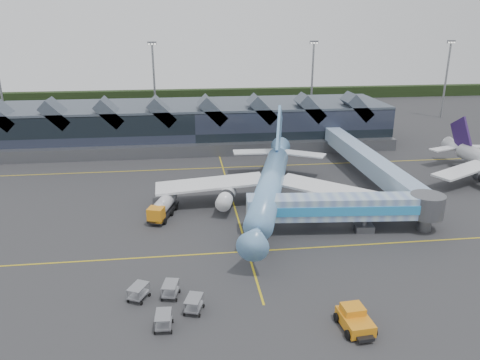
{
  "coord_description": "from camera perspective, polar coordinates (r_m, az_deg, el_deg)",
  "views": [
    {
      "loc": [
        -7.69,
        -61.24,
        28.4
      ],
      "look_at": [
        0.7,
        5.73,
        5.0
      ],
      "focal_mm": 35.0,
      "sensor_mm": 36.0,
      "label": 1
    }
  ],
  "objects": [
    {
      "name": "ground",
      "position": [
        67.94,
        0.02,
        -5.59
      ],
      "size": [
        260.0,
        260.0,
        0.0
      ],
      "primitive_type": "plane",
      "color": "#28282B",
      "rests_on": "ground"
    },
    {
      "name": "taxi_stripes",
      "position": [
        77.07,
        -0.91,
        -2.5
      ],
      "size": [
        120.0,
        60.0,
        0.01
      ],
      "color": "gold",
      "rests_on": "ground"
    },
    {
      "name": "tree_line_far",
      "position": [
        173.43,
        -4.59,
        10.31
      ],
      "size": [
        260.0,
        4.0,
        4.0
      ],
      "primitive_type": "cube",
      "color": "black",
      "rests_on": "ground"
    },
    {
      "name": "terminal",
      "position": [
        111.14,
        -5.66,
        6.81
      ],
      "size": [
        90.0,
        22.25,
        12.52
      ],
      "color": "black",
      "rests_on": "ground"
    },
    {
      "name": "light_masts",
      "position": [
        128.3,
        5.97,
        11.9
      ],
      "size": [
        132.4,
        42.56,
        22.45
      ],
      "color": "gray",
      "rests_on": "ground"
    },
    {
      "name": "main_airliner",
      "position": [
        73.26,
        3.77,
        -0.31
      ],
      "size": [
        36.11,
        42.42,
        13.87
      ],
      "rotation": [
        0.0,
        0.0,
        -0.28
      ],
      "color": "#6B98D9",
      "rests_on": "ground"
    },
    {
      "name": "jet_bridge",
      "position": [
        66.83,
        14.02,
        -3.3
      ],
      "size": [
        27.57,
        6.24,
        5.43
      ],
      "rotation": [
        0.0,
        0.0,
        -0.09
      ],
      "color": "#7592C4",
      "rests_on": "ground"
    },
    {
      "name": "fuel_truck",
      "position": [
        71.55,
        -9.27,
        -3.09
      ],
      "size": [
        4.55,
        8.77,
        2.95
      ],
      "rotation": [
        0.0,
        0.0,
        -0.31
      ],
      "color": "black",
      "rests_on": "ground"
    },
    {
      "name": "pushback_tug",
      "position": [
        48.27,
        13.84,
        -16.22
      ],
      "size": [
        3.22,
        4.81,
        2.05
      ],
      "rotation": [
        0.0,
        0.0,
        0.07
      ],
      "color": "orange",
      "rests_on": "ground"
    },
    {
      "name": "baggage_carts",
      "position": [
        50.21,
        -8.94,
        -14.33
      ],
      "size": [
        8.09,
        7.93,
        1.64
      ],
      "rotation": [
        0.0,
        0.0,
        -0.31
      ],
      "color": "gray",
      "rests_on": "ground"
    }
  ]
}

